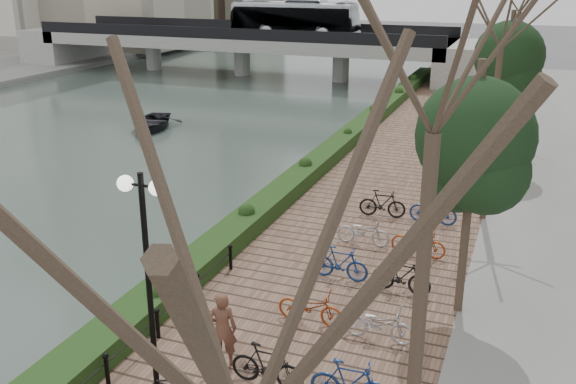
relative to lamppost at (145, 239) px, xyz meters
The scene contains 9 objects.
river_water 28.25m from the lamppost, 128.74° to the left, with size 30.00×130.00×0.02m, color #3F4F46.
promenade 14.87m from the lamppost, 84.01° to the left, with size 8.00×75.00×0.50m, color brown.
hedge 17.22m from the lamppost, 96.44° to the left, with size 1.10×56.00×0.60m, color #1A3B15.
lamppost is the anchor object (origin of this frame).
pedestrian 3.08m from the lamppost, 58.56° to the left, with size 0.65×0.43×1.79m, color brown.
bicycle_parking 6.49m from the lamppost, 58.45° to the left, with size 2.40×14.69×1.00m.
street_trees 10.98m from the lamppost, 59.90° to the left, with size 3.20×37.12×6.80m.
bridge 44.95m from the lamppost, 111.52° to the left, with size 36.00×10.77×6.50m.
boat 26.03m from the lamppost, 122.88° to the left, with size 3.01×4.22×0.87m, color black.
Camera 1 is at (9.19, -6.45, 8.97)m, focal length 40.00 mm.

